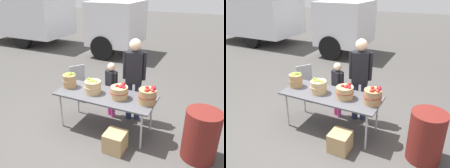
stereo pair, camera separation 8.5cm
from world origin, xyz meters
TOP-DOWN VIEW (x-y plane):
  - ground_plane at (0.00, 0.00)m, footprint 40.00×40.00m
  - market_table at (0.00, 0.00)m, footprint 1.90×0.76m
  - apple_basket_green_0 at (-0.81, 0.03)m, footprint 0.28×0.28m
  - apple_basket_green_1 at (-0.25, -0.02)m, footprint 0.32×0.32m
  - apple_basket_red_0 at (0.29, 0.01)m, footprint 0.34×0.34m
  - apple_basket_red_1 at (0.81, 0.03)m, footprint 0.33×0.33m
  - vendor_adult at (0.36, 0.58)m, footprint 0.45×0.30m
  - child_customer at (-0.10, 0.49)m, footprint 0.29×0.25m
  - box_truck at (-5.56, 4.89)m, footprint 7.72×2.24m
  - folding_chair at (-1.31, 0.96)m, footprint 0.55×0.55m
  - trash_barrel at (1.76, -0.08)m, footprint 0.56×0.56m
  - produce_crate at (0.44, -0.51)m, footprint 0.35×0.35m

SIDE VIEW (x-z plane):
  - ground_plane at x=0.00m, z-range 0.00..0.00m
  - produce_crate at x=0.44m, z-range 0.00..0.35m
  - trash_barrel at x=1.76m, z-range 0.00..0.87m
  - folding_chair at x=-1.31m, z-range 0.08..0.94m
  - market_table at x=0.00m, z-range 0.33..1.08m
  - child_customer at x=-0.10m, z-range 0.11..1.32m
  - apple_basket_red_0 at x=0.29m, z-range 0.73..1.01m
  - apple_basket_green_1 at x=-0.25m, z-range 0.73..1.03m
  - apple_basket_green_0 at x=-0.81m, z-range 0.74..1.05m
  - apple_basket_red_1 at x=0.81m, z-range 0.74..1.05m
  - vendor_adult at x=0.36m, z-range 0.15..1.88m
  - box_truck at x=-5.56m, z-range 0.11..2.86m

